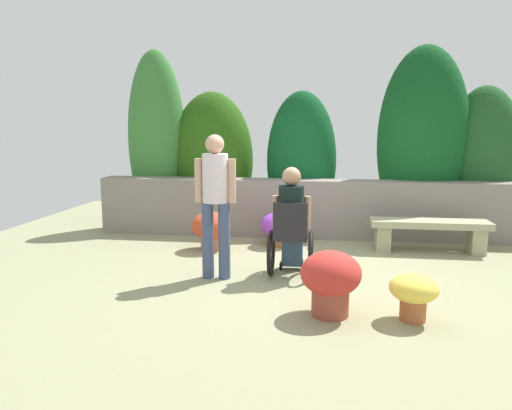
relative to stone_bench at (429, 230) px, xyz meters
name	(u,v)px	position (x,y,z in m)	size (l,w,h in m)	color
ground_plane	(306,275)	(-1.72, -1.38, -0.31)	(10.67, 10.67, 0.00)	gray
stone_retaining_wall	(311,208)	(-1.72, 0.74, 0.16)	(7.05, 0.43, 0.94)	gray
hedge_backdrop	(322,152)	(-1.58, 1.32, 1.05)	(6.70, 1.22, 3.13)	#397A35
stone_bench	(429,230)	(0.00, 0.00, 0.00)	(1.67, 0.43, 0.46)	#9D9D79
person_in_wheelchair	(291,225)	(-1.91, -1.43, 0.31)	(0.53, 0.66, 1.33)	black
person_standing_companion	(215,197)	(-2.78, -1.66, 0.68)	(0.49, 0.30, 1.71)	#404E72
flower_pot_purple_near	(211,228)	(-3.15, -0.33, 0.01)	(0.57, 0.57, 0.57)	#AA603D
flower_pot_terracotta_by_wall	(279,228)	(-2.19, 0.07, -0.04)	(0.57, 0.57, 0.51)	brown
flower_pot_red_accent	(414,292)	(-0.68, -2.68, -0.04)	(0.46, 0.46, 0.45)	#A45831
flower_pot_small_foreground	(331,279)	(-1.44, -2.66, 0.05)	(0.58, 0.58, 0.63)	brown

